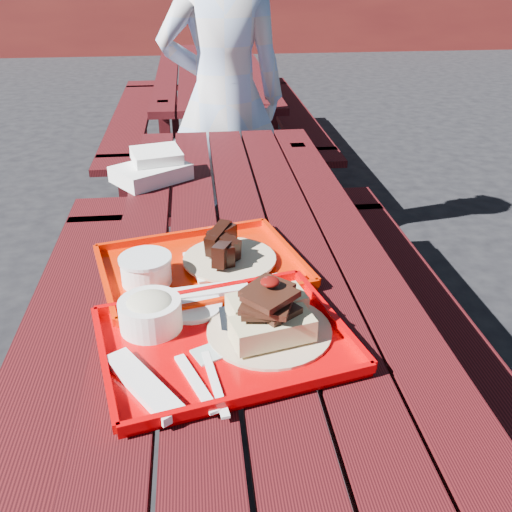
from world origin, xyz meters
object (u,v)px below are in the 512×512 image
(near_tray, at_px, (221,325))
(picnic_table_far, at_px, (211,96))
(picnic_table_near, at_px, (250,311))
(person, at_px, (224,99))
(far_tray, at_px, (199,266))

(near_tray, bearing_deg, picnic_table_far, 88.21)
(picnic_table_near, distance_m, person, 1.47)
(near_tray, bearing_deg, person, 86.34)
(far_tray, relative_size, person, 0.34)
(picnic_table_near, height_order, picnic_table_far, same)
(near_tray, height_order, person, person)
(person, bearing_deg, far_tray, 82.41)
(picnic_table_near, xyz_separation_m, person, (0.02, 1.44, 0.28))
(picnic_table_far, distance_m, far_tray, 2.91)
(near_tray, height_order, far_tray, near_tray)
(far_tray, bearing_deg, near_tray, -81.87)
(near_tray, relative_size, far_tray, 1.00)
(picnic_table_far, distance_m, person, 1.39)
(near_tray, bearing_deg, picnic_table_near, 75.49)
(near_tray, distance_m, far_tray, 0.29)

